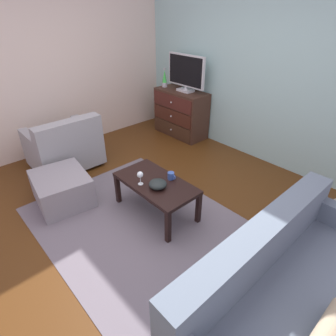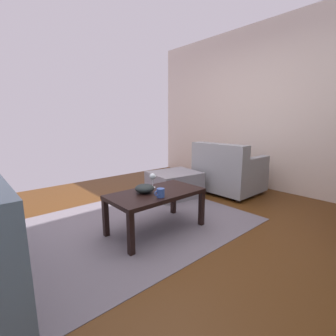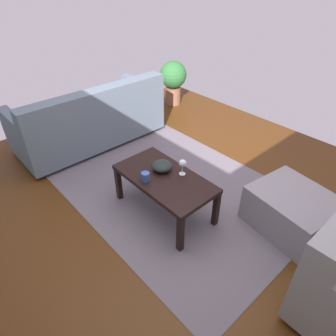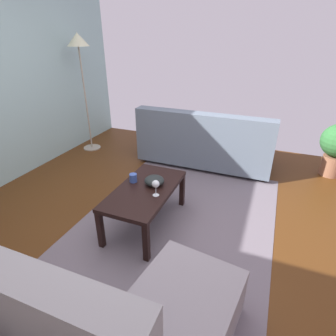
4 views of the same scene
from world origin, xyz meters
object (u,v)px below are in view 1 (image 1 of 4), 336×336
at_px(dresser, 181,113).
at_px(ottoman, 62,188).
at_px(mug, 171,176).
at_px(coffee_table, 156,186).
at_px(armchair, 65,147).
at_px(couch_large, 286,296).
at_px(tv, 186,72).
at_px(bowl_decorative, 158,184).
at_px(wine_glass, 140,175).
at_px(lava_lamp, 165,79).

distance_m(dresser, ottoman, 2.59).
height_order(dresser, mug, dresser).
bearing_deg(coffee_table, armchair, -169.91).
height_order(dresser, ottoman, dresser).
xyz_separation_m(coffee_table, couch_large, (1.66, -0.18, -0.04)).
relative_size(dresser, tv, 1.24).
bearing_deg(tv, armchair, -99.26).
bearing_deg(dresser, ottoman, -78.89).
distance_m(tv, bowl_decorative, 2.47).
relative_size(tv, coffee_table, 0.82).
bearing_deg(couch_large, mug, 167.87).
height_order(tv, ottoman, tv).
relative_size(coffee_table, mug, 8.50).
relative_size(tv, ottoman, 1.13).
bearing_deg(dresser, wine_glass, -55.40).
bearing_deg(lava_lamp, ottoman, -70.32).
bearing_deg(lava_lamp, tv, 8.17).
xyz_separation_m(wine_glass, armchair, (-1.62, -0.15, -0.20)).
height_order(tv, wine_glass, tv).
bearing_deg(tv, bowl_decorative, -52.36).
bearing_deg(coffee_table, lava_lamp, 135.93).
relative_size(coffee_table, wine_glass, 6.17).
bearing_deg(ottoman, mug, 41.45).
relative_size(lava_lamp, wine_glass, 2.10).
xyz_separation_m(coffee_table, bowl_decorative, (0.10, -0.05, 0.10)).
distance_m(mug, bowl_decorative, 0.22).
bearing_deg(mug, bowl_decorative, -83.33).
bearing_deg(mug, lava_lamp, 139.89).
bearing_deg(ottoman, wine_glass, 33.84).
distance_m(wine_glass, mug, 0.36).
bearing_deg(dresser, tv, 17.28).
height_order(bowl_decorative, armchair, armchair).
xyz_separation_m(bowl_decorative, armchair, (-1.80, -0.25, -0.13)).
bearing_deg(coffee_table, mug, 65.41).
height_order(lava_lamp, bowl_decorative, lava_lamp).
distance_m(lava_lamp, ottoman, 2.75).
distance_m(tv, coffee_table, 2.40).
xyz_separation_m(wine_glass, couch_large, (1.74, -0.02, -0.21)).
bearing_deg(bowl_decorative, tv, 127.64).
bearing_deg(mug, wine_glass, -115.78).
bearing_deg(dresser, armchair, -97.34).
distance_m(dresser, wine_glass, 2.38).
distance_m(wine_glass, ottoman, 1.08).
bearing_deg(tv, wine_glass, -57.26).
xyz_separation_m(lava_lamp, mug, (1.89, -1.60, -0.50)).
distance_m(lava_lamp, wine_glass, 2.62).
height_order(coffee_table, wine_glass, wine_glass).
height_order(dresser, couch_large, couch_large).
bearing_deg(coffee_table, ottoman, -142.12).
distance_m(couch_large, ottoman, 2.65).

